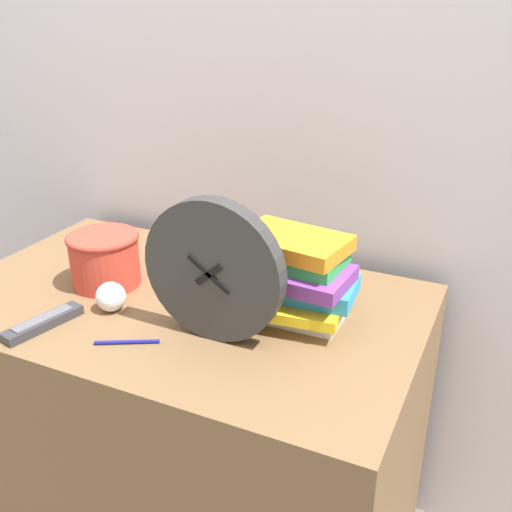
{
  "coord_description": "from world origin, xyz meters",
  "views": [
    {
      "loc": [
        0.67,
        -0.69,
        1.42
      ],
      "look_at": [
        0.21,
        0.3,
        0.94
      ],
      "focal_mm": 42.0,
      "sensor_mm": 36.0,
      "label": 1
    }
  ],
  "objects_px": {
    "basket": "(105,257)",
    "desk_clock": "(213,271)",
    "tv_remote": "(43,323)",
    "crumpled_paper_ball": "(111,297)",
    "pen": "(127,342)",
    "book_stack": "(296,278)"
  },
  "relations": [
    {
      "from": "basket",
      "to": "desk_clock",
      "type": "bearing_deg",
      "value": -16.15
    },
    {
      "from": "tv_remote",
      "to": "crumpled_paper_ball",
      "type": "height_order",
      "value": "crumpled_paper_ball"
    },
    {
      "from": "desk_clock",
      "to": "tv_remote",
      "type": "xyz_separation_m",
      "value": [
        -0.34,
        -0.12,
        -0.14
      ]
    },
    {
      "from": "desk_clock",
      "to": "basket",
      "type": "height_order",
      "value": "desk_clock"
    },
    {
      "from": "desk_clock",
      "to": "pen",
      "type": "height_order",
      "value": "desk_clock"
    },
    {
      "from": "tv_remote",
      "to": "desk_clock",
      "type": "bearing_deg",
      "value": 19.43
    },
    {
      "from": "desk_clock",
      "to": "book_stack",
      "type": "xyz_separation_m",
      "value": [
        0.12,
        0.14,
        -0.05
      ]
    },
    {
      "from": "desk_clock",
      "to": "pen",
      "type": "distance_m",
      "value": 0.23
    },
    {
      "from": "book_stack",
      "to": "desk_clock",
      "type": "bearing_deg",
      "value": -129.68
    },
    {
      "from": "desk_clock",
      "to": "book_stack",
      "type": "height_order",
      "value": "desk_clock"
    },
    {
      "from": "desk_clock",
      "to": "crumpled_paper_ball",
      "type": "xyz_separation_m",
      "value": [
        -0.26,
        -0.0,
        -0.12
      ]
    },
    {
      "from": "desk_clock",
      "to": "basket",
      "type": "distance_m",
      "value": 0.37
    },
    {
      "from": "book_stack",
      "to": "pen",
      "type": "distance_m",
      "value": 0.37
    },
    {
      "from": "desk_clock",
      "to": "book_stack",
      "type": "bearing_deg",
      "value": 50.32
    },
    {
      "from": "pen",
      "to": "basket",
      "type": "bearing_deg",
      "value": 135.52
    },
    {
      "from": "basket",
      "to": "pen",
      "type": "distance_m",
      "value": 0.3
    },
    {
      "from": "desk_clock",
      "to": "tv_remote",
      "type": "distance_m",
      "value": 0.39
    },
    {
      "from": "book_stack",
      "to": "tv_remote",
      "type": "relative_size",
      "value": 1.45
    },
    {
      "from": "basket",
      "to": "tv_remote",
      "type": "relative_size",
      "value": 0.94
    },
    {
      "from": "basket",
      "to": "pen",
      "type": "bearing_deg",
      "value": -44.48
    },
    {
      "from": "book_stack",
      "to": "basket",
      "type": "height_order",
      "value": "book_stack"
    },
    {
      "from": "tv_remote",
      "to": "pen",
      "type": "relative_size",
      "value": 1.53
    }
  ]
}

